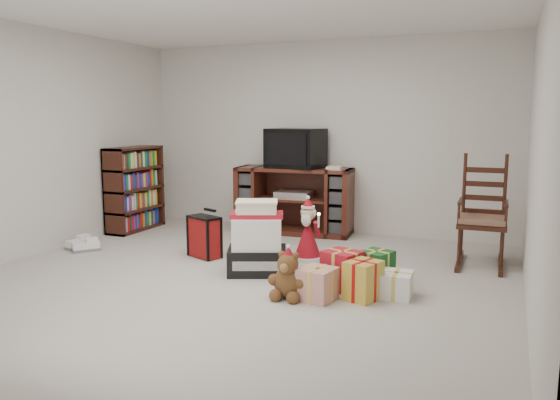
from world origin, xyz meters
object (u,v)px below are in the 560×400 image
(red_suitcase, at_px, (204,237))
(tv_stand, at_px, (294,200))
(rocking_chair, at_px, (482,226))
(sneaker_pair, at_px, (83,245))
(gift_pile, at_px, (257,242))
(teddy_bear, at_px, (289,278))
(bookshelf, at_px, (135,190))
(santa_figurine, at_px, (308,236))
(crt_television, at_px, (295,148))
(gift_cluster, at_px, (361,279))
(mrs_claus_figurine, at_px, (250,234))

(red_suitcase, bearing_deg, tv_stand, 96.45)
(rocking_chair, height_order, sneaker_pair, rocking_chair)
(gift_pile, height_order, teddy_bear, gift_pile)
(red_suitcase, bearing_deg, gift_pile, -0.81)
(bookshelf, height_order, sneaker_pair, bookshelf)
(santa_figurine, distance_m, crt_television, 1.62)
(rocking_chair, bearing_deg, sneaker_pair, -166.28)
(gift_pile, bearing_deg, red_suitcase, 134.66)
(gift_pile, distance_m, teddy_bear, 0.81)
(teddy_bear, xyz_separation_m, gift_cluster, (0.53, 0.34, -0.04))
(tv_stand, height_order, gift_cluster, tv_stand)
(crt_television, bearing_deg, rocking_chair, -8.20)
(tv_stand, relative_size, teddy_bear, 3.89)
(bookshelf, distance_m, gift_pile, 2.72)
(bookshelf, relative_size, teddy_bear, 2.81)
(bookshelf, bearing_deg, sneaker_pair, -83.08)
(red_suitcase, xyz_separation_m, gift_cluster, (1.88, -0.55, -0.09))
(rocking_chair, bearing_deg, santa_figurine, -163.55)
(gift_pile, bearing_deg, rocking_chair, 8.25)
(tv_stand, xyz_separation_m, red_suitcase, (-0.43, -1.58, -0.20))
(gift_pile, relative_size, mrs_claus_figurine, 1.27)
(gift_cluster, bearing_deg, tv_stand, 124.24)
(teddy_bear, height_order, gift_cluster, teddy_bear)
(gift_pile, height_order, crt_television, crt_television)
(rocking_chair, xyz_separation_m, gift_cluster, (-0.90, -1.44, -0.27))
(tv_stand, bearing_deg, rocking_chair, -21.28)
(gift_pile, height_order, gift_cluster, gift_pile)
(mrs_claus_figurine, bearing_deg, gift_pile, -59.59)
(gift_pile, xyz_separation_m, mrs_claus_figurine, (-0.42, 0.72, -0.10))
(tv_stand, relative_size, bookshelf, 1.38)
(rocking_chair, bearing_deg, mrs_claus_figurine, -169.65)
(rocking_chair, distance_m, sneaker_pair, 4.43)
(bookshelf, xyz_separation_m, mrs_claus_figurine, (1.98, -0.53, -0.33))
(gift_pile, bearing_deg, gift_cluster, -34.72)
(santa_figurine, bearing_deg, crt_television, 116.90)
(teddy_bear, bearing_deg, red_suitcase, 146.50)
(sneaker_pair, bearing_deg, mrs_claus_figurine, 42.83)
(gift_pile, xyz_separation_m, sneaker_pair, (-2.26, 0.08, -0.26))
(red_suitcase, distance_m, teddy_bear, 1.62)
(gift_pile, distance_m, santa_figurine, 0.73)
(bookshelf, xyz_separation_m, sneaker_pair, (0.14, -1.17, -0.49))
(tv_stand, distance_m, santa_figurine, 1.41)
(tv_stand, xyz_separation_m, gift_cluster, (1.45, -2.13, -0.29))
(teddy_bear, relative_size, mrs_claus_figurine, 0.72)
(rocking_chair, height_order, gift_pile, rocking_chair)
(gift_pile, height_order, mrs_claus_figurine, gift_pile)
(mrs_claus_figurine, bearing_deg, bookshelf, 164.98)
(tv_stand, distance_m, teddy_bear, 2.65)
(red_suitcase, distance_m, sneaker_pair, 1.51)
(tv_stand, relative_size, mrs_claus_figurine, 2.80)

